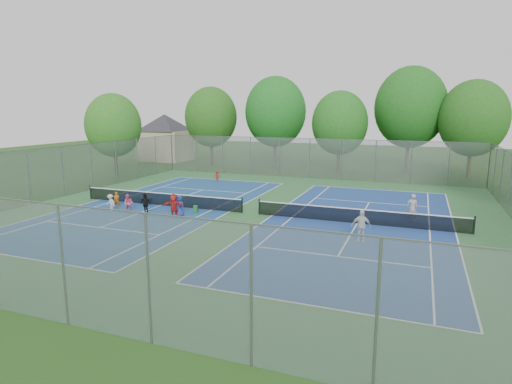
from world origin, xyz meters
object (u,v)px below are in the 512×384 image
(instructor, at_px, (412,208))
(net_right, at_px, (357,216))
(net_left, at_px, (161,199))
(ball_hopper, at_px, (196,209))
(ball_crate, at_px, (149,200))

(instructor, bearing_deg, net_right, 20.47)
(net_left, distance_m, instructor, 17.17)
(net_right, bearing_deg, instructor, 29.29)
(ball_hopper, distance_m, instructor, 13.94)
(net_left, relative_size, ball_hopper, 25.67)
(ball_crate, bearing_deg, net_right, -2.38)
(net_left, relative_size, instructor, 7.36)
(net_right, relative_size, ball_crate, 39.16)
(net_left, bearing_deg, instructor, 5.77)
(net_right, relative_size, instructor, 7.36)
(net_right, bearing_deg, ball_hopper, -174.19)
(ball_hopper, bearing_deg, net_left, 162.62)
(net_left, bearing_deg, net_right, 0.00)
(ball_hopper, bearing_deg, ball_crate, 160.64)
(net_left, height_order, ball_crate, net_left)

